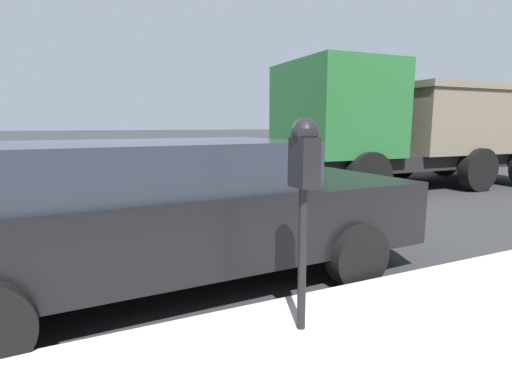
# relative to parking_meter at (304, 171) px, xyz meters

# --- Properties ---
(ground_plane) EXTENTS (220.00, 220.00, 0.00)m
(ground_plane) POSITION_rel_parking_meter_xyz_m (2.70, 0.66, -1.29)
(ground_plane) COLOR #2B2B2D
(parking_meter) EXTENTS (0.21, 0.19, 1.50)m
(parking_meter) POSITION_rel_parking_meter_xyz_m (0.00, 0.00, 0.00)
(parking_meter) COLOR black
(parking_meter) RESTS_ON sidewalk
(car_black) EXTENTS (2.26, 5.04, 1.44)m
(car_black) POSITION_rel_parking_meter_xyz_m (1.58, 0.56, -0.51)
(car_black) COLOR black
(car_black) RESTS_ON ground_plane
(dump_truck) EXTENTS (3.09, 7.38, 2.99)m
(dump_truck) POSITION_rel_parking_meter_xyz_m (5.37, -6.73, 0.30)
(dump_truck) COLOR black
(dump_truck) RESTS_ON ground_plane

